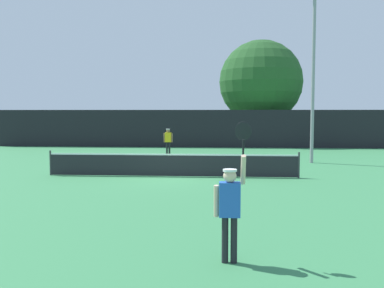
{
  "coord_description": "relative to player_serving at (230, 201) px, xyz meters",
  "views": [
    {
      "loc": [
        2.16,
        -18.0,
        2.72
      ],
      "look_at": [
        0.68,
        2.21,
        1.22
      ],
      "focal_mm": 40.43,
      "sensor_mm": 36.0,
      "label": 1
    }
  ],
  "objects": [
    {
      "name": "parked_car_near",
      "position": [
        -0.13,
        30.85,
        -0.35
      ],
      "size": [
        2.21,
        4.33,
        1.69
      ],
      "rotation": [
        0.0,
        0.0,
        0.08
      ],
      "color": "red",
      "rests_on": "ground"
    },
    {
      "name": "perimeter_fence",
      "position": [
        -2.29,
        25.57,
        0.32
      ],
      "size": [
        31.76,
        0.12,
        2.89
      ],
      "primitive_type": "cube",
      "color": "black",
      "rests_on": "ground"
    },
    {
      "name": "tennis_ball",
      "position": [
        -5.1,
        11.18,
        -1.1
      ],
      "size": [
        0.07,
        0.07,
        0.07
      ],
      "primitive_type": "sphere",
      "color": "#CCE033",
      "rests_on": "ground"
    },
    {
      "name": "ground_plane",
      "position": [
        -2.29,
        10.33,
        -1.13
      ],
      "size": [
        120.0,
        120.0,
        0.0
      ],
      "primitive_type": "plane",
      "color": "#387F4C"
    },
    {
      "name": "large_tree",
      "position": [
        2.99,
        29.24,
        4.12
      ],
      "size": [
        6.98,
        6.98,
        8.75
      ],
      "color": "brown",
      "rests_on": "ground"
    },
    {
      "name": "parked_car_mid",
      "position": [
        4.5,
        33.09,
        -0.35
      ],
      "size": [
        2.42,
        4.41,
        1.69
      ],
      "rotation": [
        0.0,
        0.0,
        0.13
      ],
      "color": "black",
      "rests_on": "ground"
    },
    {
      "name": "light_pole",
      "position": [
        4.6,
        15.82,
        3.95
      ],
      "size": [
        1.18,
        0.28,
        9.01
      ],
      "color": "gray",
      "rests_on": "ground"
    },
    {
      "name": "player_serving",
      "position": [
        0.0,
        0.0,
        0.0
      ],
      "size": [
        0.68,
        0.4,
        2.56
      ],
      "color": "blue",
      "rests_on": "ground"
    },
    {
      "name": "tennis_net",
      "position": [
        -2.29,
        10.33,
        -0.62
      ],
      "size": [
        10.63,
        0.08,
        1.07
      ],
      "color": "#232328",
      "rests_on": "ground"
    },
    {
      "name": "parked_car_far",
      "position": [
        8.14,
        34.09,
        -0.35
      ],
      "size": [
        2.31,
        4.37,
        1.69
      ],
      "rotation": [
        0.0,
        0.0,
        0.1
      ],
      "color": "white",
      "rests_on": "ground"
    },
    {
      "name": "player_receiving",
      "position": [
        -3.62,
        19.38,
        -0.11
      ],
      "size": [
        0.57,
        0.24,
        1.67
      ],
      "rotation": [
        0.0,
        0.0,
        3.14
      ],
      "color": "yellow",
      "rests_on": "ground"
    }
  ]
}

